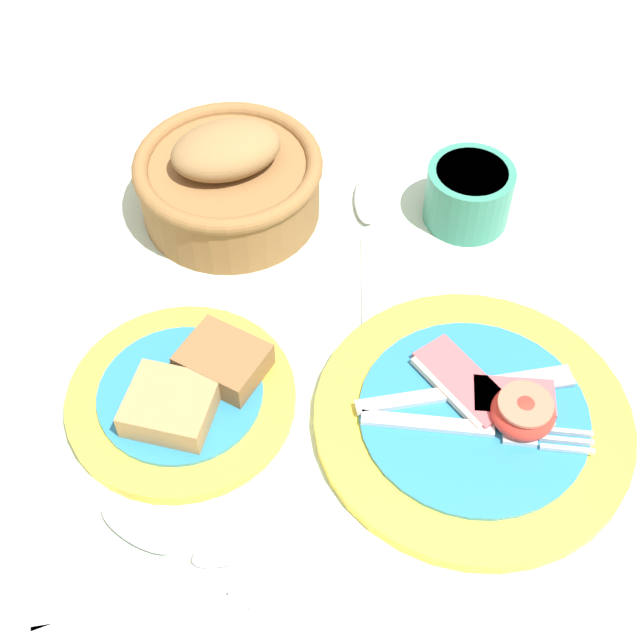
{
  "coord_description": "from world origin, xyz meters",
  "views": [
    {
      "loc": [
        -0.03,
        -0.38,
        0.63
      ],
      "look_at": [
        -0.01,
        0.11,
        0.02
      ],
      "focal_mm": 50.0,
      "sensor_mm": 36.0,
      "label": 1
    }
  ],
  "objects_px": {
    "bread_plate": "(185,394)",
    "fork_on_cloth": "(159,615)",
    "teaspoon_near_cup": "(367,219)",
    "teaspoon_by_saucer": "(202,559)",
    "sugar_cup": "(469,193)",
    "breakfast_plate": "(477,417)",
    "teaspoon_stray": "(167,546)",
    "bread_basket": "(229,179)"
  },
  "relations": [
    {
      "from": "bread_plate",
      "to": "fork_on_cloth",
      "type": "height_order",
      "value": "bread_plate"
    },
    {
      "from": "teaspoon_near_cup",
      "to": "teaspoon_by_saucer",
      "type": "bearing_deg",
      "value": 160.78
    },
    {
      "from": "sugar_cup",
      "to": "teaspoon_by_saucer",
      "type": "bearing_deg",
      "value": -125.8
    },
    {
      "from": "breakfast_plate",
      "to": "teaspoon_near_cup",
      "type": "distance_m",
      "value": 0.25
    },
    {
      "from": "breakfast_plate",
      "to": "fork_on_cloth",
      "type": "distance_m",
      "value": 0.29
    },
    {
      "from": "teaspoon_by_saucer",
      "to": "fork_on_cloth",
      "type": "relative_size",
      "value": 1.02
    },
    {
      "from": "sugar_cup",
      "to": "teaspoon_by_saucer",
      "type": "distance_m",
      "value": 0.43
    },
    {
      "from": "teaspoon_stray",
      "to": "sugar_cup",
      "type": "bearing_deg",
      "value": -94.28
    },
    {
      "from": "teaspoon_by_saucer",
      "to": "teaspoon_near_cup",
      "type": "height_order",
      "value": "same"
    },
    {
      "from": "breakfast_plate",
      "to": "bread_plate",
      "type": "xyz_separation_m",
      "value": [
        -0.24,
        0.03,
        0.0
      ]
    },
    {
      "from": "teaspoon_stray",
      "to": "breakfast_plate",
      "type": "bearing_deg",
      "value": -123.53
    },
    {
      "from": "bread_plate",
      "to": "teaspoon_stray",
      "type": "xyz_separation_m",
      "value": [
        -0.01,
        -0.13,
        -0.01
      ]
    },
    {
      "from": "bread_plate",
      "to": "teaspoon_by_saucer",
      "type": "height_order",
      "value": "bread_plate"
    },
    {
      "from": "bread_plate",
      "to": "bread_basket",
      "type": "bearing_deg",
      "value": 80.8
    },
    {
      "from": "breakfast_plate",
      "to": "sugar_cup",
      "type": "relative_size",
      "value": 3.11
    },
    {
      "from": "sugar_cup",
      "to": "teaspoon_by_saucer",
      "type": "height_order",
      "value": "sugar_cup"
    },
    {
      "from": "breakfast_plate",
      "to": "teaspoon_by_saucer",
      "type": "relative_size",
      "value": 1.39
    },
    {
      "from": "sugar_cup",
      "to": "teaspoon_stray",
      "type": "height_order",
      "value": "sugar_cup"
    },
    {
      "from": "fork_on_cloth",
      "to": "bread_basket",
      "type": "bearing_deg",
      "value": 77.0
    },
    {
      "from": "breakfast_plate",
      "to": "teaspoon_near_cup",
      "type": "height_order",
      "value": "breakfast_plate"
    },
    {
      "from": "bread_plate",
      "to": "fork_on_cloth",
      "type": "xyz_separation_m",
      "value": [
        -0.01,
        -0.18,
        -0.01
      ]
    },
    {
      "from": "sugar_cup",
      "to": "bread_basket",
      "type": "bearing_deg",
      "value": 174.46
    },
    {
      "from": "bread_basket",
      "to": "teaspoon_stray",
      "type": "height_order",
      "value": "bread_basket"
    },
    {
      "from": "fork_on_cloth",
      "to": "teaspoon_stray",
      "type": "bearing_deg",
      "value": 79.56
    },
    {
      "from": "teaspoon_by_saucer",
      "to": "teaspoon_near_cup",
      "type": "distance_m",
      "value": 0.38
    },
    {
      "from": "bread_basket",
      "to": "fork_on_cloth",
      "type": "distance_m",
      "value": 0.42
    },
    {
      "from": "breakfast_plate",
      "to": "bread_basket",
      "type": "distance_m",
      "value": 0.33
    },
    {
      "from": "fork_on_cloth",
      "to": "teaspoon_near_cup",
      "type": "bearing_deg",
      "value": 58.49
    },
    {
      "from": "breakfast_plate",
      "to": "bread_basket",
      "type": "bearing_deg",
      "value": 127.49
    },
    {
      "from": "bread_basket",
      "to": "sugar_cup",
      "type": "bearing_deg",
      "value": -5.54
    },
    {
      "from": "teaspoon_near_cup",
      "to": "sugar_cup",
      "type": "bearing_deg",
      "value": -83.85
    },
    {
      "from": "fork_on_cloth",
      "to": "breakfast_plate",
      "type": "bearing_deg",
      "value": 24.33
    },
    {
      "from": "bread_plate",
      "to": "teaspoon_near_cup",
      "type": "relative_size",
      "value": 0.99
    },
    {
      "from": "teaspoon_near_cup",
      "to": "teaspoon_stray",
      "type": "distance_m",
      "value": 0.38
    },
    {
      "from": "teaspoon_stray",
      "to": "fork_on_cloth",
      "type": "distance_m",
      "value": 0.05
    },
    {
      "from": "bread_plate",
      "to": "teaspoon_stray",
      "type": "height_order",
      "value": "bread_plate"
    },
    {
      "from": "breakfast_plate",
      "to": "sugar_cup",
      "type": "distance_m",
      "value": 0.24
    },
    {
      "from": "bread_basket",
      "to": "fork_on_cloth",
      "type": "xyz_separation_m",
      "value": [
        -0.05,
        -0.41,
        -0.04
      ]
    },
    {
      "from": "teaspoon_by_saucer",
      "to": "teaspoon_near_cup",
      "type": "xyz_separation_m",
      "value": [
        0.15,
        0.35,
        0.0
      ]
    },
    {
      "from": "teaspoon_by_saucer",
      "to": "fork_on_cloth",
      "type": "distance_m",
      "value": 0.05
    },
    {
      "from": "sugar_cup",
      "to": "teaspoon_stray",
      "type": "distance_m",
      "value": 0.44
    },
    {
      "from": "bread_plate",
      "to": "fork_on_cloth",
      "type": "distance_m",
      "value": 0.18
    }
  ]
}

